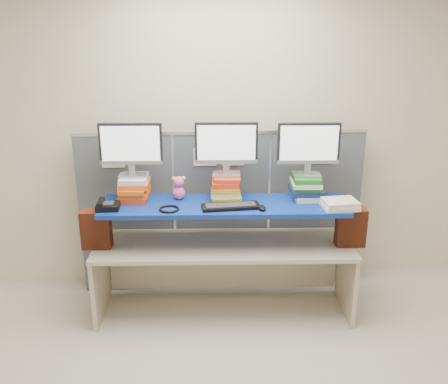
{
  "coord_description": "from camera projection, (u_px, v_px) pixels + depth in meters",
  "views": [
    {
      "loc": [
        -0.27,
        -2.49,
        2.46
      ],
      "look_at": [
        -0.01,
        1.32,
        1.12
      ],
      "focal_mm": 40.0,
      "sensor_mm": 36.0,
      "label": 1
    }
  ],
  "objects": [
    {
      "name": "room",
      "position": [
        243.0,
        224.0,
        2.72
      ],
      "size": [
        5.0,
        4.0,
        2.8
      ],
      "color": "beige",
      "rests_on": "ground"
    },
    {
      "name": "cubicle_partition",
      "position": [
        222.0,
        211.0,
        4.6
      ],
      "size": [
        2.6,
        0.06,
        1.53
      ],
      "color": "#4B5158",
      "rests_on": "ground"
    },
    {
      "name": "desk",
      "position": [
        224.0,
        258.0,
        4.25
      ],
      "size": [
        2.2,
        0.74,
        0.66
      ],
      "rotation": [
        0.0,
        0.0,
        -0.05
      ],
      "color": "#C1B193",
      "rests_on": "ground"
    },
    {
      "name": "brick_pier_left",
      "position": [
        96.0,
        229.0,
        4.08
      ],
      "size": [
        0.24,
        0.14,
        0.32
      ],
      "primitive_type": "cube",
      "rotation": [
        0.0,
        0.0,
        -0.05
      ],
      "color": "maroon",
      "rests_on": "desk"
    },
    {
      "name": "brick_pier_right",
      "position": [
        351.0,
        227.0,
        4.12
      ],
      "size": [
        0.24,
        0.14,
        0.32
      ],
      "primitive_type": "cube",
      "rotation": [
        0.0,
        0.0,
        -0.05
      ],
      "color": "maroon",
      "rests_on": "desk"
    },
    {
      "name": "blue_board",
      "position": [
        224.0,
        206.0,
        4.09
      ],
      "size": [
        2.03,
        0.6,
        0.04
      ],
      "primitive_type": "cube",
      "rotation": [
        0.0,
        0.0,
        -0.05
      ],
      "color": "navy",
      "rests_on": "brick_pier_left"
    },
    {
      "name": "book_stack_left",
      "position": [
        134.0,
        188.0,
        4.15
      ],
      "size": [
        0.27,
        0.33,
        0.2
      ],
      "color": "red",
      "rests_on": "blue_board"
    },
    {
      "name": "book_stack_center",
      "position": [
        226.0,
        187.0,
        4.17
      ],
      "size": [
        0.26,
        0.32,
        0.2
      ],
      "color": "gold",
      "rests_on": "blue_board"
    },
    {
      "name": "book_stack_right",
      "position": [
        306.0,
        187.0,
        4.18
      ],
      "size": [
        0.26,
        0.31,
        0.2
      ],
      "color": "silver",
      "rests_on": "blue_board"
    },
    {
      "name": "monitor_left",
      "position": [
        131.0,
        147.0,
        4.03
      ],
      "size": [
        0.51,
        0.15,
        0.44
      ],
      "rotation": [
        0.0,
        0.0,
        -0.05
      ],
      "color": "#939398",
      "rests_on": "book_stack_left"
    },
    {
      "name": "monitor_center",
      "position": [
        226.0,
        146.0,
        4.05
      ],
      "size": [
        0.51,
        0.15,
        0.44
      ],
      "rotation": [
        0.0,
        0.0,
        -0.05
      ],
      "color": "#939398",
      "rests_on": "book_stack_center"
    },
    {
      "name": "monitor_right",
      "position": [
        309.0,
        146.0,
        4.06
      ],
      "size": [
        0.51,
        0.15,
        0.44
      ],
      "rotation": [
        0.0,
        0.0,
        -0.05
      ],
      "color": "#939398",
      "rests_on": "book_stack_right"
    },
    {
      "name": "keyboard",
      "position": [
        231.0,
        206.0,
        3.99
      ],
      "size": [
        0.47,
        0.19,
        0.03
      ],
      "rotation": [
        0.0,
        0.0,
        0.08
      ],
      "color": "black",
      "rests_on": "blue_board"
    },
    {
      "name": "mouse",
      "position": [
        262.0,
        208.0,
        3.95
      ],
      "size": [
        0.09,
        0.12,
        0.03
      ],
      "primitive_type": "ellipsoid",
      "rotation": [
        0.0,
        0.0,
        -0.3
      ],
      "color": "black",
      "rests_on": "blue_board"
    },
    {
      "name": "desk_phone",
      "position": [
        107.0,
        206.0,
        3.96
      ],
      "size": [
        0.18,
        0.17,
        0.08
      ],
      "rotation": [
        0.0,
        0.0,
        0.02
      ],
      "color": "black",
      "rests_on": "blue_board"
    },
    {
      "name": "headset",
      "position": [
        169.0,
        209.0,
        3.95
      ],
      "size": [
        0.2,
        0.2,
        0.02
      ],
      "primitive_type": "torus",
      "rotation": [
        0.0,
        0.0,
        0.31
      ],
      "color": "black",
      "rests_on": "blue_board"
    },
    {
      "name": "plush_toy",
      "position": [
        179.0,
        188.0,
        4.15
      ],
      "size": [
        0.12,
        0.09,
        0.2
      ],
      "rotation": [
        0.0,
        0.0,
        0.24
      ],
      "color": "pink",
      "rests_on": "blue_board"
    },
    {
      "name": "binder_stack",
      "position": [
        340.0,
        204.0,
        3.98
      ],
      "size": [
        0.29,
        0.24,
        0.07
      ],
      "rotation": [
        0.0,
        0.0,
        0.09
      ],
      "color": "#EDE4CA",
      "rests_on": "blue_board"
    }
  ]
}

